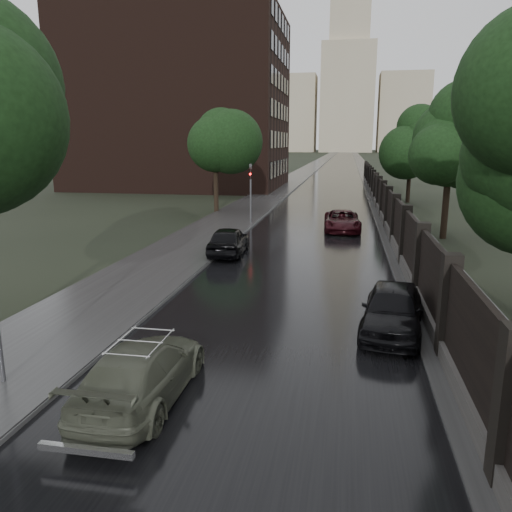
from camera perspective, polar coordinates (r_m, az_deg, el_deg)
The scene contains 15 objects.
ground at distance 9.47m, azimuth -3.88°, elevation -21.58°, with size 800.00×800.00×0.00m, color black.
road at distance 197.65m, azimuth 9.92°, elevation 11.07°, with size 8.00×420.00×0.02m, color black.
sidewalk_left at distance 197.80m, azimuth 8.15°, elevation 11.15°, with size 4.00×420.00×0.16m, color #2D2D2D.
verge_right at distance 197.67m, azimuth 11.55°, elevation 11.02°, with size 3.00×420.00×0.08m, color #2D2D2D.
fence_right at distance 39.90m, azimuth 14.10°, elevation 6.19°, with size 0.45×75.72×2.70m.
tree_left_far at distance 38.87m, azimuth -4.68°, elevation 12.61°, with size 4.25×4.25×7.39m.
tree_right_b at distance 30.08m, azimuth 21.31°, elevation 11.20°, with size 4.08×4.08×7.01m.
tree_right_c at distance 47.88m, azimuth 17.31°, elevation 11.77°, with size 4.08×4.08×7.01m.
traffic_light at distance 33.29m, azimuth -0.61°, elevation 7.72°, with size 0.16×0.32×4.00m.
brick_building at distance 63.00m, azimuth -8.58°, elevation 16.91°, with size 24.00×18.00×20.00m, color black.
stalinist_tower at distance 309.34m, azimuth 10.45°, elevation 18.74°, with size 92.00×30.00×159.00m.
volga_sedan at distance 11.06m, azimuth -12.91°, elevation -12.76°, with size 1.78×4.37×1.27m, color #4E5241.
hatchback_left at distance 24.30m, azimuth -3.16°, elevation 1.77°, with size 1.65×4.11×1.40m, color black.
car_right_near at distance 14.88m, azimuth 15.33°, elevation -5.87°, with size 1.65×4.10×1.40m, color black.
car_right_far at distance 31.30m, azimuth 9.82°, elevation 3.98°, with size 2.13×4.63×1.29m, color black.
Camera 1 is at (1.98, -7.56, 5.35)m, focal length 35.00 mm.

